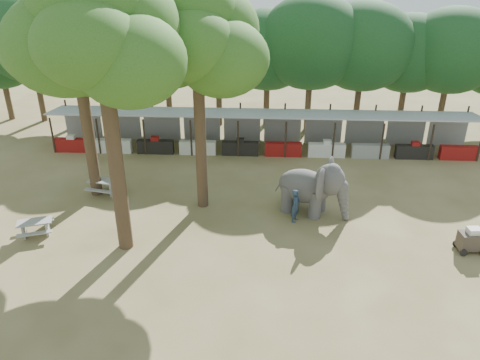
{
  "coord_description": "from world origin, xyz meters",
  "views": [
    {
      "loc": [
        0.08,
        -15.43,
        11.96
      ],
      "look_at": [
        -1.0,
        5.0,
        2.0
      ],
      "focal_mm": 35.0,
      "sensor_mm": 36.0,
      "label": 1
    }
  ],
  "objects_px": {
    "yard_tree_center": "(98,35)",
    "yard_tree_left": "(73,40)",
    "cart_front": "(472,240)",
    "yard_tree_back": "(194,37)",
    "handler": "(296,206)",
    "picnic_table_far": "(104,185)",
    "elephant": "(313,187)",
    "picnic_table_near": "(35,226)"
  },
  "relations": [
    {
      "from": "yard_tree_center",
      "to": "yard_tree_left",
      "type": "bearing_deg",
      "value": 120.96
    },
    {
      "from": "yard_tree_left",
      "to": "cart_front",
      "type": "distance_m",
      "value": 20.56
    },
    {
      "from": "yard_tree_back",
      "to": "yard_tree_left",
      "type": "bearing_deg",
      "value": 170.54
    },
    {
      "from": "yard_tree_center",
      "to": "handler",
      "type": "height_order",
      "value": "yard_tree_center"
    },
    {
      "from": "handler",
      "to": "picnic_table_far",
      "type": "xyz_separation_m",
      "value": [
        -10.31,
        2.41,
        -0.32
      ]
    },
    {
      "from": "yard_tree_back",
      "to": "elephant",
      "type": "xyz_separation_m",
      "value": [
        5.75,
        -0.67,
        -7.1
      ]
    },
    {
      "from": "yard_tree_left",
      "to": "yard_tree_center",
      "type": "bearing_deg",
      "value": -59.04
    },
    {
      "from": "yard_tree_left",
      "to": "picnic_table_far",
      "type": "height_order",
      "value": "yard_tree_left"
    },
    {
      "from": "yard_tree_center",
      "to": "picnic_table_near",
      "type": "distance_m",
      "value": 9.73
    },
    {
      "from": "picnic_table_near",
      "to": "cart_front",
      "type": "height_order",
      "value": "cart_front"
    },
    {
      "from": "elephant",
      "to": "cart_front",
      "type": "relative_size",
      "value": 3.02
    },
    {
      "from": "handler",
      "to": "picnic_table_near",
      "type": "height_order",
      "value": "handler"
    },
    {
      "from": "handler",
      "to": "yard_tree_center",
      "type": "bearing_deg",
      "value": 134.04
    },
    {
      "from": "handler",
      "to": "picnic_table_far",
      "type": "height_order",
      "value": "handler"
    },
    {
      "from": "yard_tree_center",
      "to": "yard_tree_back",
      "type": "bearing_deg",
      "value": 53.14
    },
    {
      "from": "picnic_table_far",
      "to": "cart_front",
      "type": "bearing_deg",
      "value": -2.48
    },
    {
      "from": "yard_tree_center",
      "to": "yard_tree_back",
      "type": "xyz_separation_m",
      "value": [
        3.0,
        4.0,
        -0.67
      ]
    },
    {
      "from": "yard_tree_back",
      "to": "yard_tree_center",
      "type": "bearing_deg",
      "value": -126.86
    },
    {
      "from": "yard_tree_back",
      "to": "picnic_table_far",
      "type": "distance_m",
      "value": 9.72
    },
    {
      "from": "yard_tree_left",
      "to": "picnic_table_near",
      "type": "distance_m",
      "value": 9.02
    },
    {
      "from": "yard_tree_back",
      "to": "picnic_table_near",
      "type": "height_order",
      "value": "yard_tree_back"
    },
    {
      "from": "picnic_table_near",
      "to": "yard_tree_left",
      "type": "bearing_deg",
      "value": 54.89
    },
    {
      "from": "elephant",
      "to": "picnic_table_far",
      "type": "height_order",
      "value": "elephant"
    },
    {
      "from": "elephant",
      "to": "yard_tree_back",
      "type": "bearing_deg",
      "value": -163.95
    },
    {
      "from": "yard_tree_back",
      "to": "cart_front",
      "type": "distance_m",
      "value": 15.28
    },
    {
      "from": "yard_tree_left",
      "to": "yard_tree_center",
      "type": "xyz_separation_m",
      "value": [
        3.0,
        -5.0,
        1.01
      ]
    },
    {
      "from": "elephant",
      "to": "yard_tree_center",
      "type": "bearing_deg",
      "value": -136.48
    },
    {
      "from": "yard_tree_left",
      "to": "yard_tree_back",
      "type": "distance_m",
      "value": 6.09
    },
    {
      "from": "yard_tree_center",
      "to": "cart_front",
      "type": "distance_m",
      "value": 17.73
    },
    {
      "from": "yard_tree_left",
      "to": "yard_tree_back",
      "type": "relative_size",
      "value": 0.97
    },
    {
      "from": "picnic_table_far",
      "to": "handler",
      "type": "bearing_deg",
      "value": -1.14
    },
    {
      "from": "yard_tree_back",
      "to": "picnic_table_near",
      "type": "bearing_deg",
      "value": -154.29
    },
    {
      "from": "yard_tree_left",
      "to": "cart_front",
      "type": "relative_size",
      "value": 8.61
    },
    {
      "from": "picnic_table_near",
      "to": "yard_tree_center",
      "type": "bearing_deg",
      "value": -25.39
    },
    {
      "from": "yard_tree_back",
      "to": "cart_front",
      "type": "bearing_deg",
      "value": -16.82
    },
    {
      "from": "picnic_table_far",
      "to": "picnic_table_near",
      "type": "bearing_deg",
      "value": -101.18
    },
    {
      "from": "elephant",
      "to": "picnic_table_near",
      "type": "height_order",
      "value": "elephant"
    },
    {
      "from": "elephant",
      "to": "cart_front",
      "type": "bearing_deg",
      "value": -2.12
    },
    {
      "from": "picnic_table_near",
      "to": "picnic_table_far",
      "type": "relative_size",
      "value": 1.0
    },
    {
      "from": "yard_tree_left",
      "to": "picnic_table_far",
      "type": "relative_size",
      "value": 5.82
    },
    {
      "from": "handler",
      "to": "picnic_table_far",
      "type": "bearing_deg",
      "value": 103.65
    },
    {
      "from": "elephant",
      "to": "cart_front",
      "type": "distance_m",
      "value": 7.47
    }
  ]
}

